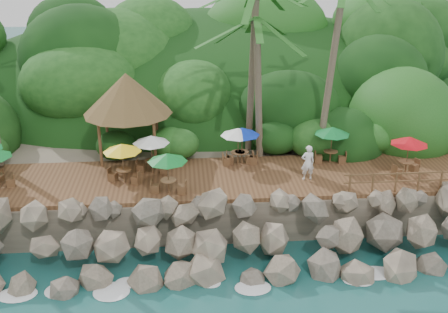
{
  "coord_description": "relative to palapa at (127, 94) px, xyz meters",
  "views": [
    {
      "loc": [
        -1.96,
        -18.26,
        13.54
      ],
      "look_at": [
        0.0,
        6.0,
        3.4
      ],
      "focal_mm": 42.91,
      "sensor_mm": 36.0,
      "label": 1
    }
  ],
  "objects": [
    {
      "name": "seawall",
      "position": [
        4.86,
        -7.26,
        -4.64
      ],
      "size": [
        29.0,
        4.0,
        2.3
      ],
      "primitive_type": null,
      "color": "gray",
      "rests_on": "ground"
    },
    {
      "name": "terrace",
      "position": [
        4.86,
        -3.26,
        -3.59
      ],
      "size": [
        26.0,
        5.0,
        0.2
      ],
      "primitive_type": "cube",
      "color": "brown",
      "rests_on": "land_base"
    },
    {
      "name": "jungle_foliage",
      "position": [
        4.86,
        5.74,
        -5.79
      ],
      "size": [
        44.0,
        16.0,
        12.0
      ],
      "primitive_type": null,
      "color": "#143811",
      "rests_on": "ground"
    },
    {
      "name": "jungle_hill",
      "position": [
        4.86,
        14.24,
        -5.79
      ],
      "size": [
        44.8,
        28.0,
        15.4
      ],
      "primitive_type": "ellipsoid",
      "color": "#143811",
      "rests_on": "ground"
    },
    {
      "name": "waiter",
      "position": [
        8.93,
        -3.9,
        -2.59
      ],
      "size": [
        0.68,
        0.46,
        1.8
      ],
      "primitive_type": "imported",
      "rotation": [
        0.0,
        0.0,
        3.19
      ],
      "color": "white",
      "rests_on": "terrace"
    },
    {
      "name": "railing",
      "position": [
        13.3,
        -5.61,
        -2.88
      ],
      "size": [
        6.1,
        0.1,
        1.0
      ],
      "color": "brown",
      "rests_on": "terrace"
    },
    {
      "name": "dining_clusters",
      "position": [
        2.98,
        -2.9,
        -1.82
      ],
      "size": [
        22.69,
        5.06,
        2.01
      ],
      "color": "brown",
      "rests_on": "terrace"
    },
    {
      "name": "foam_line",
      "position": [
        4.86,
        -8.96,
        -5.76
      ],
      "size": [
        25.2,
        0.8,
        0.06
      ],
      "color": "white",
      "rests_on": "ground"
    },
    {
      "name": "palapa",
      "position": [
        0.0,
        0.0,
        0.0
      ],
      "size": [
        4.73,
        4.73,
        4.6
      ],
      "color": "brown",
      "rests_on": "ground"
    },
    {
      "name": "land_base",
      "position": [
        4.86,
        6.74,
        -4.74
      ],
      "size": [
        32.0,
        25.2,
        2.1
      ],
      "primitive_type": "cube",
      "color": "gray",
      "rests_on": "ground"
    },
    {
      "name": "ground",
      "position": [
        4.86,
        -9.26,
        -5.79
      ],
      "size": [
        140.0,
        140.0,
        0.0
      ],
      "primitive_type": "plane",
      "color": "#19514F",
      "rests_on": "ground"
    }
  ]
}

